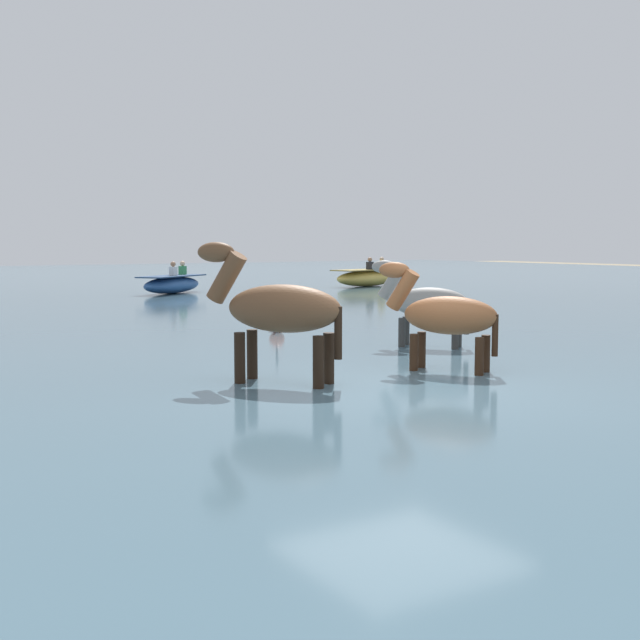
% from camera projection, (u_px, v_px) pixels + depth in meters
% --- Properties ---
extents(ground_plane, '(120.00, 120.00, 0.00)m').
position_uv_depth(ground_plane, '(400.00, 418.00, 9.98)').
color(ground_plane, gray).
extents(water_surface, '(90.00, 90.00, 0.38)m').
position_uv_depth(water_surface, '(129.00, 329.00, 18.41)').
color(water_surface, '#476675').
rests_on(water_surface, ground).
extents(horse_lead_bay, '(1.47, 1.77, 2.14)m').
position_uv_depth(horse_lead_bay, '(278.00, 313.00, 10.16)').
color(horse_lead_bay, brown).
rests_on(horse_lead_bay, ground).
extents(horse_trailing_chestnut, '(1.16, 1.61, 1.87)m').
position_uv_depth(horse_trailing_chestnut, '(445.00, 318.00, 11.12)').
color(horse_trailing_chestnut, brown).
rests_on(horse_trailing_chestnut, ground).
extents(horse_flank_grey, '(1.29, 1.49, 1.83)m').
position_uv_depth(horse_flank_grey, '(426.00, 305.00, 13.70)').
color(horse_flank_grey, gray).
rests_on(horse_flank_grey, ground).
extents(boat_far_inshore, '(3.40, 1.80, 1.15)m').
position_uv_depth(boat_far_inshore, '(367.00, 278.00, 32.47)').
color(boat_far_inshore, gold).
rests_on(boat_far_inshore, water_surface).
extents(boat_near_starboard, '(3.09, 2.64, 1.09)m').
position_uv_depth(boat_near_starboard, '(172.00, 284.00, 27.97)').
color(boat_near_starboard, '#28518E').
rests_on(boat_near_starboard, water_surface).
extents(channel_buoy, '(0.31, 0.31, 0.71)m').
position_uv_depth(channel_buoy, '(277.00, 323.00, 16.12)').
color(channel_buoy, '#E54C1E').
rests_on(channel_buoy, water_surface).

